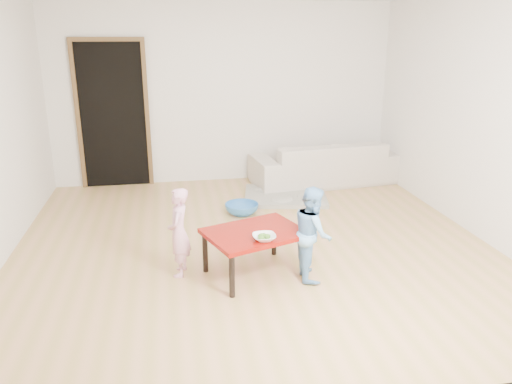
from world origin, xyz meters
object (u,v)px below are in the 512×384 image
object	(u,v)px
red_table	(255,253)
bowl	(264,237)
child_pink	(179,232)
sofa	(325,162)
basin	(242,209)
child_blue	(313,233)

from	to	relation	value
red_table	bowl	xyz separation A→B (m)	(0.05, -0.22, 0.24)
red_table	child_pink	size ratio (longest dim) A/B	1.03
sofa	basin	bearing A→B (deg)	31.51
bowl	child_blue	size ratio (longest dim) A/B	0.23
sofa	child_pink	size ratio (longest dim) A/B	2.55
sofa	child_pink	xyz separation A→B (m)	(-2.23, -2.62, 0.11)
child_pink	basin	world-z (taller)	child_pink
child_blue	basin	size ratio (longest dim) A/B	2.08
sofa	child_blue	bearing A→B (deg)	63.70
sofa	red_table	xyz separation A→B (m)	(-1.54, -2.74, -0.10)
sofa	basin	xyz separation A→B (m)	(-1.42, -1.12, -0.25)
sofa	child_blue	world-z (taller)	child_blue
red_table	basin	world-z (taller)	red_table
sofa	red_table	distance (m)	3.15
bowl	basin	distance (m)	1.88
sofa	bowl	world-z (taller)	sofa
red_table	child_blue	xyz separation A→B (m)	(0.51, -0.14, 0.22)
child_blue	basin	distance (m)	1.85
sofa	basin	world-z (taller)	sofa
sofa	red_table	size ratio (longest dim) A/B	2.49
red_table	child_blue	distance (m)	0.57
sofa	red_table	bearing A→B (deg)	54.06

